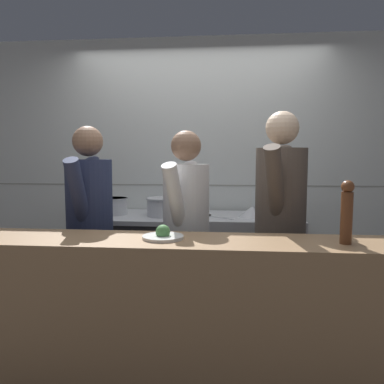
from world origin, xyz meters
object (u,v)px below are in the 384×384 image
(chefs_knife, at_px, (213,216))
(sauce_pot, at_px, (164,206))
(stock_pot, at_px, (114,205))
(chef_line, at_px, (280,222))
(chef_sous, at_px, (186,231))
(mixing_bowl_steel, at_px, (252,212))
(oven_range, at_px, (143,262))
(pepper_mill, at_px, (347,211))
(plated_dish_main, at_px, (163,235))
(chef_head_cook, at_px, (90,226))

(chefs_knife, bearing_deg, sauce_pot, 175.30)
(stock_pot, xyz_separation_m, chef_line, (1.42, -0.68, -0.01))
(chefs_knife, distance_m, chef_line, 0.79)
(stock_pot, xyz_separation_m, sauce_pot, (0.48, -0.04, 0.01))
(chefs_knife, bearing_deg, chef_sous, -104.56)
(chefs_knife, bearing_deg, stock_pot, 175.26)
(mixing_bowl_steel, bearing_deg, stock_pot, 177.96)
(oven_range, relative_size, pepper_mill, 2.80)
(oven_range, height_order, plated_dish_main, plated_dish_main)
(sauce_pot, relative_size, plated_dish_main, 1.37)
(sauce_pot, xyz_separation_m, chef_line, (0.95, -0.64, -0.01))
(mixing_bowl_steel, relative_size, chefs_knife, 0.77)
(chef_line, bearing_deg, mixing_bowl_steel, 122.71)
(pepper_mill, bearing_deg, oven_range, 137.89)
(chefs_knife, distance_m, plated_dish_main, 1.21)
(stock_pot, relative_size, chef_head_cook, 0.15)
(chef_head_cook, bearing_deg, sauce_pot, 56.48)
(stock_pot, relative_size, mixing_bowl_steel, 1.04)
(mixing_bowl_steel, distance_m, chef_sous, 0.85)
(sauce_pot, distance_m, chef_sous, 0.75)
(chef_sous, bearing_deg, chef_head_cook, -166.38)
(mixing_bowl_steel, bearing_deg, oven_range, 177.29)
(chef_head_cook, height_order, chef_sous, chef_head_cook)
(chef_head_cook, bearing_deg, chef_line, 1.07)
(stock_pot, xyz_separation_m, plated_dish_main, (0.67, -1.26, 0.00))
(sauce_pot, bearing_deg, chef_line, -34.15)
(oven_range, relative_size, sauce_pot, 2.95)
(oven_range, bearing_deg, chef_line, -30.47)
(pepper_mill, bearing_deg, chefs_knife, 122.33)
(chef_head_cook, height_order, chef_line, chef_line)
(oven_range, bearing_deg, stock_pot, -179.43)
(mixing_bowl_steel, bearing_deg, plated_dish_main, -115.81)
(oven_range, xyz_separation_m, chef_line, (1.16, -0.68, 0.53))
(chef_line, bearing_deg, chef_head_cook, -159.84)
(plated_dish_main, height_order, chef_line, chef_line)
(plated_dish_main, bearing_deg, chef_sous, 81.74)
(oven_range, height_order, chef_sous, chef_sous)
(mixing_bowl_steel, height_order, chef_line, chef_line)
(chef_sous, xyz_separation_m, chef_line, (0.67, 0.05, 0.07))
(chefs_knife, bearing_deg, mixing_bowl_steel, 5.27)
(chef_sous, bearing_deg, sauce_pot, 126.28)
(pepper_mill, bearing_deg, mixing_bowl_steel, 108.95)
(oven_range, relative_size, chef_sous, 0.60)
(chefs_knife, height_order, chef_head_cook, chef_head_cook)
(sauce_pot, distance_m, pepper_mill, 1.75)
(oven_range, distance_m, chef_sous, 0.99)
(plated_dish_main, bearing_deg, sauce_pot, 99.29)
(chef_sous, bearing_deg, mixing_bowl_steel, 67.77)
(stock_pot, bearing_deg, chefs_knife, -4.74)
(chef_head_cook, xyz_separation_m, chef_line, (1.39, 0.04, 0.05))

